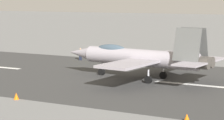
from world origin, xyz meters
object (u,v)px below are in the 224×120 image
at_px(marker_cone_near, 187,118).
at_px(marker_cone_mid, 16,96).
at_px(fighter_jet, 142,57).
at_px(crew_person, 80,54).

relative_size(marker_cone_near, marker_cone_mid, 1.00).
bearing_deg(marker_cone_near, fighter_jet, -54.67).
xyz_separation_m(fighter_jet, marker_cone_mid, (5.12, 13.58, -2.06)).
xyz_separation_m(marker_cone_near, marker_cone_mid, (14.74, 0.00, 0.00)).
bearing_deg(marker_cone_near, marker_cone_mid, 0.00).
height_order(fighter_jet, marker_cone_mid, fighter_jet).
distance_m(crew_person, marker_cone_mid, 24.92).
xyz_separation_m(crew_person, marker_cone_near, (-23.22, 23.43, -0.56)).
height_order(crew_person, marker_cone_near, crew_person).
bearing_deg(fighter_jet, marker_cone_mid, 69.36).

